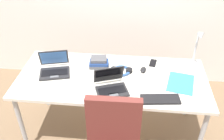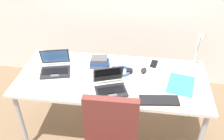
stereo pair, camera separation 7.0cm
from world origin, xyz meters
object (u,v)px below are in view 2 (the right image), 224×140
at_px(headphones, 122,71).
at_px(book_stack, 99,62).
at_px(coffee_mug, 53,56).
at_px(desk_lamp, 198,50).
at_px(computer_mouse, 144,70).
at_px(cell_phone, 154,64).
at_px(external_keyboard, 159,100).
at_px(laptop_back_left, 110,86).
at_px(paper_folder_back_right, 181,84).
at_px(laptop_mid_desk, 55,67).

distance_m(headphones, book_stack, 0.25).
relative_size(headphones, coffee_mug, 1.89).
height_order(desk_lamp, computer_mouse, desk_lamp).
height_order(cell_phone, headphones, headphones).
xyz_separation_m(desk_lamp, coffee_mug, (-1.45, -0.06, -0.15)).
bearing_deg(external_keyboard, computer_mouse, 102.28).
bearing_deg(laptop_back_left, external_keyboard, -12.75).
height_order(computer_mouse, coffee_mug, coffee_mug).
distance_m(laptop_back_left, computer_mouse, 0.43).
bearing_deg(cell_phone, paper_folder_back_right, -41.34).
distance_m(desk_lamp, external_keyboard, 0.70).
bearing_deg(headphones, coffee_mug, 170.24).
bearing_deg(book_stack, laptop_mid_desk, -161.08).
bearing_deg(laptop_mid_desk, coffee_mug, 114.55).
bearing_deg(computer_mouse, headphones, -160.30).
xyz_separation_m(laptop_back_left, external_keyboard, (0.43, -0.10, -0.03)).
xyz_separation_m(external_keyboard, book_stack, (-0.59, 0.45, 0.04)).
distance_m(cell_phone, headphones, 0.36).
distance_m(laptop_back_left, book_stack, 0.39).
relative_size(laptop_mid_desk, external_keyboard, 1.02).
relative_size(cell_phone, paper_folder_back_right, 0.44).
distance_m(laptop_back_left, coffee_mug, 0.78).
bearing_deg(cell_phone, computer_mouse, -113.65).
bearing_deg(paper_folder_back_right, headphones, 167.18).
distance_m(external_keyboard, coffee_mug, 1.21).
height_order(computer_mouse, headphones, headphones).
bearing_deg(laptop_mid_desk, paper_folder_back_right, -2.78).
relative_size(desk_lamp, book_stack, 1.98).
relative_size(desk_lamp, headphones, 1.87).
height_order(laptop_mid_desk, coffee_mug, laptop_mid_desk).
relative_size(laptop_back_left, book_stack, 1.68).
height_order(laptop_back_left, laptop_mid_desk, laptop_mid_desk).
height_order(external_keyboard, paper_folder_back_right, external_keyboard).
distance_m(cell_phone, coffee_mug, 1.05).
relative_size(laptop_back_left, headphones, 1.59).
xyz_separation_m(laptop_mid_desk, coffee_mug, (-0.09, 0.19, 0.00)).
xyz_separation_m(laptop_back_left, cell_phone, (0.39, 0.47, -0.04)).
bearing_deg(computer_mouse, coffee_mug, -175.18).
height_order(laptop_back_left, external_keyboard, laptop_back_left).
bearing_deg(headphones, computer_mouse, 9.33).
xyz_separation_m(laptop_mid_desk, book_stack, (0.41, 0.14, 0.00)).
xyz_separation_m(cell_phone, headphones, (-0.31, -0.18, 0.01)).
bearing_deg(cell_phone, coffee_mug, -166.31).
relative_size(laptop_back_left, laptop_mid_desk, 1.00).
relative_size(desk_lamp, coffee_mug, 3.54).
height_order(external_keyboard, book_stack, book_stack).
distance_m(desk_lamp, laptop_mid_desk, 1.40).
bearing_deg(coffee_mug, paper_folder_back_right, -11.08).
distance_m(laptop_mid_desk, book_stack, 0.44).
distance_m(headphones, paper_folder_back_right, 0.57).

